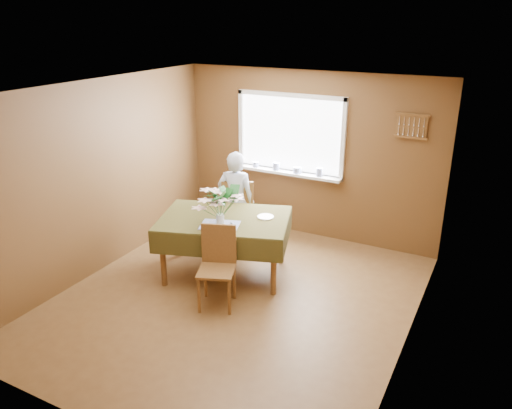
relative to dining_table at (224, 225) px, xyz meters
The scene contains 15 objects.
floor 0.99m from the dining_table, 49.92° to the right, with size 4.50×4.50×0.00m, color brown.
ceiling 1.93m from the dining_table, 49.92° to the right, with size 4.50×4.50×0.00m, color white.
wall_back 1.86m from the dining_table, 75.24° to the left, with size 4.00×4.00×0.00m, color brown.
wall_front 2.88m from the dining_table, 80.80° to the right, with size 4.00×4.00×0.00m, color brown.
wall_left 1.73m from the dining_table, 160.89° to the right, with size 4.50×4.50×0.00m, color brown.
wall_right 2.57m from the dining_table, 12.35° to the right, with size 4.50×4.50×0.00m, color brown.
window_assembly 1.80m from the dining_table, 84.59° to the left, with size 1.72×0.20×1.22m.
spoon_rack 2.79m from the dining_table, 41.45° to the left, with size 0.44×0.05×0.33m.
dining_table is the anchor object (origin of this frame).
chair_far 0.87m from the dining_table, 107.52° to the left, with size 0.59×0.59×1.04m.
chair_near 0.73m from the dining_table, 65.84° to the right, with size 0.53×0.53×0.96m.
seated_woman 0.75m from the dining_table, 108.33° to the left, with size 0.54×0.35×1.47m, color white.
flower_bouquet 0.43m from the dining_table, 73.34° to the right, with size 0.51×0.51×0.44m.
side_plate 0.54m from the dining_table, 28.67° to the left, with size 0.21×0.21×0.01m, color white.
table_knife 0.34m from the dining_table, 40.84° to the right, with size 0.02×0.24×0.00m, color silver.
Camera 1 is at (2.64, -4.51, 3.23)m, focal length 35.00 mm.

